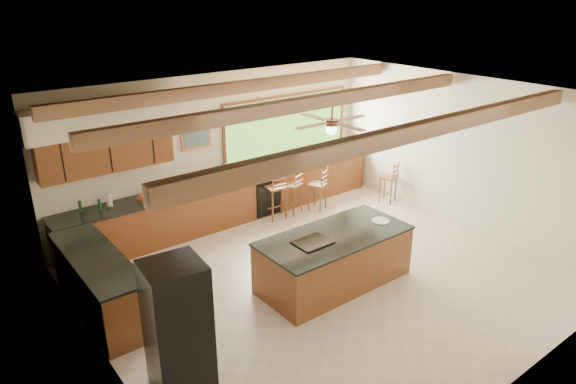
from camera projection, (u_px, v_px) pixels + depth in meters
ground at (325, 277)px, 8.58m from camera, size 7.20×7.20×0.00m
room_shell at (294, 143)px, 8.14m from camera, size 7.27×6.54×3.02m
counter_run at (206, 215)px, 9.79m from camera, size 7.12×3.10×1.22m
island at (334, 259)px, 8.28m from camera, size 2.51×1.18×0.89m
refrigerator at (178, 329)px, 5.91m from camera, size 0.73×0.71×1.70m
bar_stool_a at (277, 188)px, 10.53m from camera, size 0.45×0.45×1.15m
bar_stool_b at (294, 185)px, 10.79m from camera, size 0.49×0.49×1.08m
bar_stool_c at (319, 185)px, 10.98m from camera, size 0.45×0.46×0.97m
bar_stool_d at (390, 179)px, 11.39m from camera, size 0.44×0.44×0.96m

